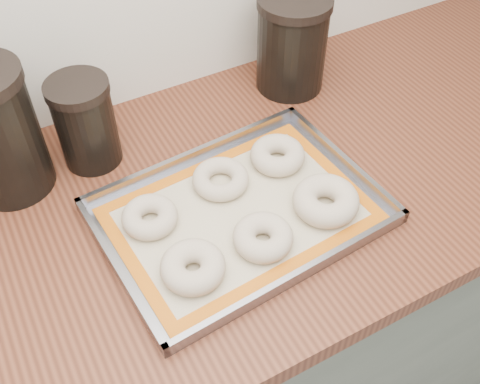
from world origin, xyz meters
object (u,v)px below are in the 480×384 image
bagel_back_left (150,217)px  bagel_back_right (277,155)px  canister_right (292,43)px  bagel_front_left (193,267)px  bagel_front_right (326,201)px  bagel_front_mid (263,237)px  bagel_back_mid (221,179)px  baking_tray (240,213)px  canister_mid (85,123)px

bagel_back_left → bagel_back_right: (0.26, 0.02, 0.00)m
canister_right → bagel_front_left: bearing=-138.2°
bagel_front_left → bagel_front_right: bagel_front_right is taller
bagel_front_mid → bagel_back_right: same height
bagel_back_mid → bagel_back_right: 0.12m
bagel_front_right → canister_right: (0.14, 0.34, 0.08)m
baking_tray → bagel_front_right: size_ratio=4.25×
bagel_front_left → bagel_front_mid: 0.12m
bagel_front_right → bagel_back_left: bagel_front_right is taller
bagel_front_mid → bagel_back_left: (-0.14, 0.13, -0.00)m
canister_right → bagel_front_mid: bearing=-127.5°
bagel_front_mid → bagel_back_left: 0.19m
bagel_back_left → canister_right: bearing=28.5°
bagel_front_mid → canister_mid: (-0.17, 0.33, 0.06)m
bagel_front_mid → canister_mid: canister_mid is taller
bagel_front_mid → canister_right: (0.27, 0.35, 0.08)m
baking_tray → bagel_front_right: (0.13, -0.06, 0.02)m
bagel_back_left → canister_mid: canister_mid is taller
bagel_front_right → bagel_back_mid: (-0.13, 0.14, -0.01)m
bagel_back_left → bagel_back_mid: bearing=9.0°
bagel_front_right → bagel_back_right: size_ratio=1.13×
bagel_front_right → canister_mid: size_ratio=0.67×
baking_tray → bagel_front_left: size_ratio=4.74×
bagel_front_right → canister_right: canister_right is taller
bagel_front_left → bagel_back_mid: (0.12, 0.15, -0.00)m
baking_tray → canister_mid: 0.32m
baking_tray → canister_mid: size_ratio=2.83×
bagel_front_left → bagel_back_left: (-0.02, 0.13, -0.00)m
bagel_front_mid → bagel_front_left: bearing=179.6°
bagel_back_left → canister_mid: (-0.03, 0.20, 0.06)m
bagel_front_left → bagel_front_right: bearing=3.4°
canister_right → bagel_back_mid: bearing=-143.2°
bagel_back_mid → bagel_back_right: bagel_back_right is taller
bagel_back_left → baking_tray: bearing=-20.7°
canister_mid → bagel_front_right: bearing=-45.9°
baking_tray → bagel_back_mid: (0.00, 0.08, 0.01)m
bagel_front_right → canister_right: bearing=67.7°
bagel_front_left → bagel_back_left: bagel_front_left is taller
canister_mid → bagel_back_left: bearing=-81.4°
bagel_back_right → bagel_back_mid: bearing=-179.1°
bagel_front_left → bagel_front_right: size_ratio=0.90×
baking_tray → bagel_back_left: (-0.14, 0.05, 0.01)m
bagel_back_right → canister_right: canister_right is taller
bagel_front_right → bagel_back_left: (-0.28, 0.11, -0.00)m
bagel_front_right → bagel_back_left: size_ratio=1.21×
bagel_back_mid → canister_mid: 0.26m
bagel_back_right → canister_mid: size_ratio=0.59×
bagel_back_left → bagel_front_mid: bearing=-41.9°
bagel_front_left → canister_right: size_ratio=0.51×
bagel_front_mid → bagel_back_left: bagel_front_mid is taller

